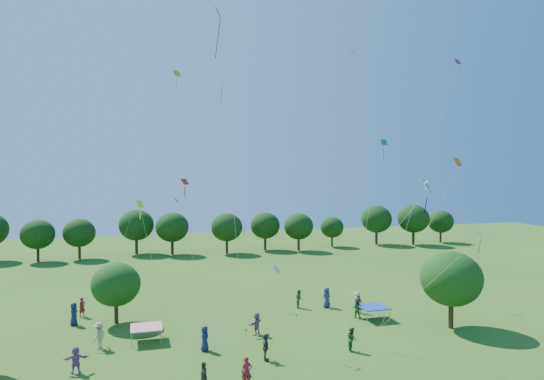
% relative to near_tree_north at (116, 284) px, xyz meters
% --- Properties ---
extents(near_tree_north, '(3.90, 3.90, 4.93)m').
position_rel_near_tree_north_xyz_m(near_tree_north, '(0.00, 0.00, 0.00)').
color(near_tree_north, '#422B19').
rests_on(near_tree_north, ground).
extents(near_tree_east, '(4.74, 4.74, 6.04)m').
position_rel_near_tree_north_xyz_m(near_tree_east, '(25.27, -8.39, 0.72)').
color(near_tree_east, '#422B19').
rests_on(near_tree_east, ground).
extents(treeline, '(88.01, 8.77, 6.77)m').
position_rel_near_tree_north_xyz_m(treeline, '(8.77, 32.29, 0.92)').
color(treeline, '#422B19').
rests_on(treeline, ground).
extents(tent_red_stripe, '(2.20, 2.20, 1.10)m').
position_rel_near_tree_north_xyz_m(tent_red_stripe, '(2.24, -5.03, -2.13)').
color(tent_red_stripe, red).
rests_on(tent_red_stripe, ground).
extents(tent_blue, '(2.20, 2.20, 1.10)m').
position_rel_near_tree_north_xyz_m(tent_blue, '(20.45, -4.69, -2.13)').
color(tent_blue, '#1B38B4').
rests_on(tent_blue, ground).
extents(crowd_person_0, '(0.67, 0.98, 1.82)m').
position_rel_near_tree_north_xyz_m(crowd_person_0, '(-3.25, 0.41, -2.26)').
color(crowd_person_0, navy).
rests_on(crowd_person_0, ground).
extents(crowd_person_1, '(0.72, 0.71, 1.65)m').
position_rel_near_tree_north_xyz_m(crowd_person_1, '(-2.84, 2.63, -2.34)').
color(crowd_person_1, maroon).
rests_on(crowd_person_1, ground).
extents(crowd_person_2, '(0.55, 0.86, 1.64)m').
position_rel_near_tree_north_xyz_m(crowd_person_2, '(15.69, 0.21, -2.35)').
color(crowd_person_2, '#265A32').
rests_on(crowd_person_2, ground).
extents(crowd_person_3, '(1.10, 1.30, 1.83)m').
position_rel_near_tree_north_xyz_m(crowd_person_3, '(-0.94, -5.58, -2.25)').
color(crowd_person_3, '#AE998B').
rests_on(crowd_person_3, ground).
extents(crowd_person_4, '(0.56, 1.03, 1.68)m').
position_rel_near_tree_north_xyz_m(crowd_person_4, '(5.14, -14.14, -2.33)').
color(crowd_person_4, '#3B362F').
rests_on(crowd_person_4, ground).
extents(crowd_person_5, '(1.56, 0.68, 1.63)m').
position_rel_near_tree_north_xyz_m(crowd_person_5, '(-2.00, -9.52, -2.35)').
color(crowd_person_5, '#955795').
rests_on(crowd_person_5, ground).
extents(crowd_person_6, '(0.52, 0.87, 1.71)m').
position_rel_near_tree_north_xyz_m(crowd_person_6, '(6.05, -7.97, -2.32)').
color(crowd_person_6, '#1C1B50').
rests_on(crowd_person_6, ground).
extents(crowd_person_7, '(0.70, 0.59, 1.60)m').
position_rel_near_tree_north_xyz_m(crowd_person_7, '(20.11, -2.68, -2.37)').
color(crowd_person_7, maroon).
rests_on(crowd_person_7, ground).
extents(crowd_person_8, '(0.91, 0.76, 1.62)m').
position_rel_near_tree_north_xyz_m(crowd_person_8, '(19.34, -3.91, -2.36)').
color(crowd_person_8, '#2B6435').
rests_on(crowd_person_8, ground).
extents(crowd_person_9, '(1.10, 0.79, 1.54)m').
position_rel_near_tree_north_xyz_m(crowd_person_9, '(20.59, -1.44, -2.40)').
color(crowd_person_9, beige).
rests_on(crowd_person_9, ground).
extents(crowd_person_10, '(0.77, 1.12, 1.75)m').
position_rel_near_tree_north_xyz_m(crowd_person_10, '(9.60, -10.80, -2.29)').
color(crowd_person_10, '#3A312E').
rests_on(crowd_person_10, ground).
extents(crowd_person_11, '(1.53, 1.50, 1.69)m').
position_rel_near_tree_north_xyz_m(crowd_person_11, '(10.24, -5.79, -2.32)').
color(crowd_person_11, '#95577D').
rests_on(crowd_person_11, ground).
extents(crowd_person_12, '(1.01, 0.76, 1.83)m').
position_rel_near_tree_north_xyz_m(crowd_person_12, '(18.11, -0.35, -2.25)').
color(crowd_person_12, navy).
rests_on(crowd_person_12, ground).
extents(crowd_person_13, '(0.65, 0.43, 1.73)m').
position_rel_near_tree_north_xyz_m(crowd_person_13, '(7.57, -14.22, -2.30)').
color(crowd_person_13, maroon).
rests_on(crowd_person_13, ground).
extents(crowd_person_14, '(0.53, 0.85, 1.62)m').
position_rel_near_tree_north_xyz_m(crowd_person_14, '(15.72, -10.72, -2.36)').
color(crowd_person_14, '#235228').
rests_on(crowd_person_14, ground).
extents(pirate_kite, '(7.65, 3.61, 10.53)m').
position_rel_near_tree_north_xyz_m(pirate_kite, '(21.04, -11.09, 7.99)').
color(pirate_kite, black).
extents(red_high_kite, '(0.61, 8.33, 23.60)m').
position_rel_near_tree_north_xyz_m(red_high_kite, '(7.90, -4.46, 17.15)').
color(red_high_kite, red).
extents(small_kite_0, '(1.96, 3.83, 22.34)m').
position_rel_near_tree_north_xyz_m(small_kite_0, '(20.87, 0.31, 14.92)').
color(small_kite_0, '#D14F0C').
extents(small_kite_1, '(3.71, 4.04, 11.80)m').
position_rel_near_tree_north_xyz_m(small_kite_1, '(20.36, -14.06, 7.57)').
color(small_kite_1, orange).
extents(small_kite_2, '(2.09, 2.17, 9.22)m').
position_rel_near_tree_north_xyz_m(small_kite_2, '(2.17, -11.06, 5.42)').
color(small_kite_2, '#F7FF16').
extents(small_kite_3, '(5.75, 3.69, 7.05)m').
position_rel_near_tree_north_xyz_m(small_kite_3, '(21.86, -13.80, 3.53)').
color(small_kite_3, '#219C1C').
extents(small_kite_4, '(6.44, 1.61, 8.70)m').
position_rel_near_tree_north_xyz_m(small_kite_4, '(3.89, 1.86, 5.04)').
color(small_kite_4, '#1D14CC').
extents(small_kite_5, '(5.13, 2.93, 19.72)m').
position_rel_near_tree_north_xyz_m(small_kite_5, '(24.43, -7.24, 11.96)').
color(small_kite_5, '#91187E').
extents(small_kite_6, '(1.45, 1.83, 5.43)m').
position_rel_near_tree_north_xyz_m(small_kite_6, '(9.33, -13.55, 2.64)').
color(small_kite_6, silver).
extents(small_kite_7, '(1.92, 2.52, 17.77)m').
position_rel_near_tree_north_xyz_m(small_kite_7, '(7.46, -4.81, 10.88)').
color(small_kite_7, '#0BAFA3').
extents(small_kite_8, '(1.36, 1.42, 10.47)m').
position_rel_near_tree_north_xyz_m(small_kite_8, '(5.00, -7.36, 6.50)').
color(small_kite_8, red).
extents(small_kite_9, '(1.91, 5.15, 6.20)m').
position_rel_near_tree_north_xyz_m(small_kite_9, '(11.47, 2.34, 3.14)').
color(small_kite_9, orange).
extents(small_kite_10, '(6.46, 0.62, 19.30)m').
position_rel_near_tree_north_xyz_m(small_kite_10, '(3.67, 0.10, 13.01)').
color(small_kite_10, orange).
extents(small_kite_11, '(6.63, 5.91, 14.24)m').
position_rel_near_tree_north_xyz_m(small_kite_11, '(24.73, 2.43, 9.61)').
color(small_kite_11, '#178036').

